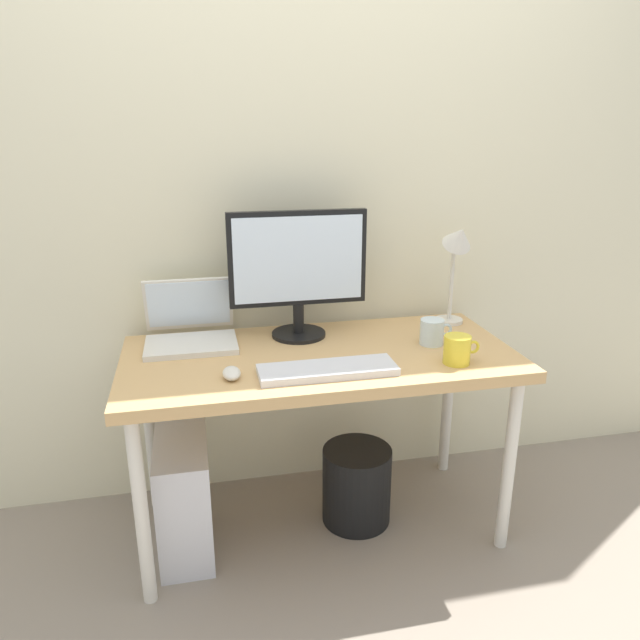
{
  "coord_description": "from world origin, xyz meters",
  "views": [
    {
      "loc": [
        -0.41,
        -1.87,
        1.46
      ],
      "look_at": [
        0.0,
        0.0,
        0.82
      ],
      "focal_mm": 33.37,
      "sensor_mm": 36.0,
      "label": 1
    }
  ],
  "objects": [
    {
      "name": "ground_plane",
      "position": [
        0.0,
        0.0,
        0.0
      ],
      "size": [
        6.0,
        6.0,
        0.0
      ],
      "primitive_type": "plane",
      "color": "gray"
    },
    {
      "name": "back_wall",
      "position": [
        0.0,
        0.38,
        1.3
      ],
      "size": [
        4.4,
        0.04,
        2.6
      ],
      "primitive_type": "cube",
      "color": "beige",
      "rests_on": "ground_plane"
    },
    {
      "name": "desk",
      "position": [
        0.0,
        0.0,
        0.64
      ],
      "size": [
        1.35,
        0.64,
        0.7
      ],
      "color": "tan",
      "rests_on": "ground_plane"
    },
    {
      "name": "monitor",
      "position": [
        -0.04,
        0.19,
        0.96
      ],
      "size": [
        0.5,
        0.2,
        0.47
      ],
      "color": "black",
      "rests_on": "desk"
    },
    {
      "name": "laptop",
      "position": [
        -0.43,
        0.21,
        0.76
      ],
      "size": [
        0.32,
        0.29,
        0.22
      ],
      "color": "silver",
      "rests_on": "desk"
    },
    {
      "name": "desk_lamp",
      "position": [
        0.57,
        0.19,
        0.99
      ],
      "size": [
        0.11,
        0.16,
        0.41
      ],
      "color": "silver",
      "rests_on": "desk"
    },
    {
      "name": "keyboard",
      "position": [
        -0.01,
        -0.18,
        0.71
      ],
      "size": [
        0.44,
        0.14,
        0.02
      ],
      "primitive_type": "cube",
      "color": "silver",
      "rests_on": "desk"
    },
    {
      "name": "mouse",
      "position": [
        -0.31,
        -0.15,
        0.72
      ],
      "size": [
        0.06,
        0.09,
        0.03
      ],
      "primitive_type": "ellipsoid",
      "color": "silver",
      "rests_on": "desk"
    },
    {
      "name": "coffee_mug",
      "position": [
        0.42,
        -0.19,
        0.75
      ],
      "size": [
        0.12,
        0.09,
        0.1
      ],
      "color": "yellow",
      "rests_on": "desk"
    },
    {
      "name": "glass_cup",
      "position": [
        0.41,
        0.0,
        0.75
      ],
      "size": [
        0.12,
        0.08,
        0.09
      ],
      "color": "silver",
      "rests_on": "desk"
    },
    {
      "name": "computer_tower",
      "position": [
        -0.49,
        -0.03,
        0.21
      ],
      "size": [
        0.18,
        0.36,
        0.42
      ],
      "primitive_type": "cube",
      "color": "silver",
      "rests_on": "ground_plane"
    },
    {
      "name": "wastebasket",
      "position": [
        0.14,
        0.0,
        0.15
      ],
      "size": [
        0.26,
        0.26,
        0.3
      ],
      "primitive_type": "cylinder",
      "color": "black",
      "rests_on": "ground_plane"
    }
  ]
}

